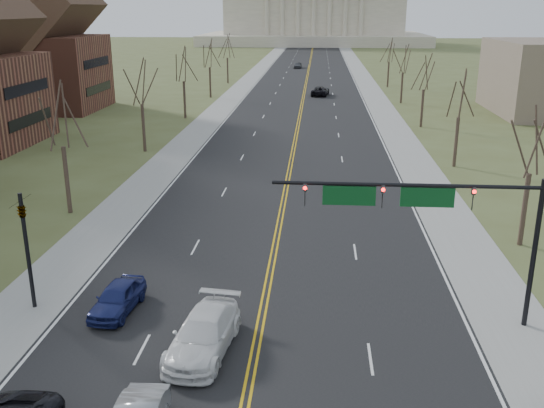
% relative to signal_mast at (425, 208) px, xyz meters
% --- Properties ---
extents(road, '(20.00, 380.00, 0.01)m').
position_rel_signal_mast_xyz_m(road, '(-7.45, 96.50, -5.76)').
color(road, black).
rests_on(road, ground).
extents(sidewalk_left, '(4.00, 380.00, 0.03)m').
position_rel_signal_mast_xyz_m(sidewalk_left, '(-19.45, 96.50, -5.75)').
color(sidewalk_left, gray).
rests_on(sidewalk_left, ground).
extents(sidewalk_right, '(4.00, 380.00, 0.03)m').
position_rel_signal_mast_xyz_m(sidewalk_right, '(4.55, 96.50, -5.75)').
color(sidewalk_right, gray).
rests_on(sidewalk_right, ground).
extents(center_line, '(0.42, 380.00, 0.01)m').
position_rel_signal_mast_xyz_m(center_line, '(-7.45, 96.50, -5.75)').
color(center_line, gold).
rests_on(center_line, road).
extents(edge_line_left, '(0.15, 380.00, 0.01)m').
position_rel_signal_mast_xyz_m(edge_line_left, '(-17.25, 96.50, -5.75)').
color(edge_line_left, silver).
rests_on(edge_line_left, road).
extents(edge_line_right, '(0.15, 380.00, 0.01)m').
position_rel_signal_mast_xyz_m(edge_line_right, '(2.35, 96.50, -5.75)').
color(edge_line_right, silver).
rests_on(edge_line_right, road).
extents(capitol, '(90.00, 60.00, 50.00)m').
position_rel_signal_mast_xyz_m(capitol, '(-7.45, 236.41, 8.44)').
color(capitol, beige).
rests_on(capitol, ground).
extents(signal_mast, '(12.12, 0.44, 7.20)m').
position_rel_signal_mast_xyz_m(signal_mast, '(0.00, 0.00, 0.00)').
color(signal_mast, black).
rests_on(signal_mast, ground).
extents(signal_left, '(0.32, 0.36, 6.00)m').
position_rel_signal_mast_xyz_m(signal_left, '(-18.95, 0.00, -2.05)').
color(signal_left, black).
rests_on(signal_left, ground).
extents(tree_r_0, '(3.74, 3.74, 8.50)m').
position_rel_signal_mast_xyz_m(tree_r_0, '(8.05, 10.50, 0.79)').
color(tree_r_0, '#34251F').
rests_on(tree_r_0, ground).
extents(tree_l_0, '(3.96, 3.96, 9.00)m').
position_rel_signal_mast_xyz_m(tree_l_0, '(-22.95, 14.50, 1.18)').
color(tree_l_0, '#34251F').
rests_on(tree_l_0, ground).
extents(tree_r_1, '(3.74, 3.74, 8.50)m').
position_rel_signal_mast_xyz_m(tree_r_1, '(8.05, 30.50, 0.79)').
color(tree_r_1, '#34251F').
rests_on(tree_r_1, ground).
extents(tree_l_1, '(3.96, 3.96, 9.00)m').
position_rel_signal_mast_xyz_m(tree_l_1, '(-22.95, 34.50, 1.18)').
color(tree_l_1, '#34251F').
rests_on(tree_l_1, ground).
extents(tree_r_2, '(3.74, 3.74, 8.50)m').
position_rel_signal_mast_xyz_m(tree_r_2, '(8.05, 50.50, 0.79)').
color(tree_r_2, '#34251F').
rests_on(tree_r_2, ground).
extents(tree_l_2, '(3.96, 3.96, 9.00)m').
position_rel_signal_mast_xyz_m(tree_l_2, '(-22.95, 54.50, 1.18)').
color(tree_l_2, '#34251F').
rests_on(tree_l_2, ground).
extents(tree_r_3, '(3.74, 3.74, 8.50)m').
position_rel_signal_mast_xyz_m(tree_r_3, '(8.05, 70.50, 0.79)').
color(tree_r_3, '#34251F').
rests_on(tree_r_3, ground).
extents(tree_l_3, '(3.96, 3.96, 9.00)m').
position_rel_signal_mast_xyz_m(tree_l_3, '(-22.95, 74.50, 1.18)').
color(tree_l_3, '#34251F').
rests_on(tree_l_3, ground).
extents(tree_r_4, '(3.74, 3.74, 8.50)m').
position_rel_signal_mast_xyz_m(tree_r_4, '(8.05, 90.50, 0.79)').
color(tree_r_4, '#34251F').
rests_on(tree_r_4, ground).
extents(tree_l_4, '(3.96, 3.96, 9.00)m').
position_rel_signal_mast_xyz_m(tree_l_4, '(-22.95, 94.50, 1.18)').
color(tree_l_4, '#34251F').
rests_on(tree_l_4, ground).
extents(bldg_left_far, '(17.10, 14.28, 23.25)m').
position_rel_signal_mast_xyz_m(bldg_left_far, '(-45.44, 60.50, 3.78)').
color(bldg_left_far, brown).
rests_on(bldg_left_far, ground).
extents(car_sb_inner_second, '(3.01, 6.01, 1.68)m').
position_rel_signal_mast_xyz_m(car_sb_inner_second, '(-9.68, -3.42, -4.91)').
color(car_sb_inner_second, white).
rests_on(car_sb_inner_second, road).
extents(car_sb_outer_second, '(2.11, 4.40, 1.45)m').
position_rel_signal_mast_xyz_m(car_sb_outer_second, '(-14.59, -0.11, -5.02)').
color(car_sb_outer_second, navy).
rests_on(car_sb_outer_second, road).
extents(car_far_nb, '(3.33, 5.92, 1.56)m').
position_rel_signal_mast_xyz_m(car_far_nb, '(-4.63, 78.08, -4.97)').
color(car_far_nb, black).
rests_on(car_far_nb, road).
extents(car_far_sb, '(2.04, 4.43, 1.47)m').
position_rel_signal_mast_xyz_m(car_far_sb, '(-10.17, 126.84, -5.01)').
color(car_far_sb, '#4B4D52').
rests_on(car_far_sb, road).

